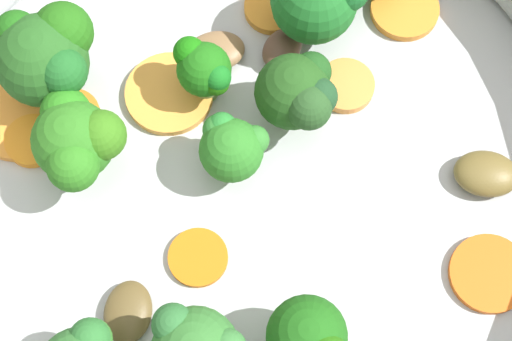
{
  "coord_description": "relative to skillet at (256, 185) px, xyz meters",
  "views": [
    {
      "loc": [
        -0.01,
        -0.15,
        0.43
      ],
      "look_at": [
        0.0,
        0.0,
        0.03
      ],
      "focal_mm": 60.0,
      "sensor_mm": 36.0,
      "label": 1
    }
  ],
  "objects": [
    {
      "name": "carrot_slice_7",
      "position": [
        -0.04,
        0.05,
        0.01
      ],
      "size": [
        0.06,
        0.06,
        0.0
      ],
      "primitive_type": "cylinder",
      "rotation": [
        0.0,
        0.0,
        5.96
      ],
      "color": "#F19A3E",
      "rests_on": "skillet"
    },
    {
      "name": "broccoli_floret_7",
      "position": [
        0.02,
        0.03,
        0.04
      ],
      "size": [
        0.04,
        0.04,
        0.05
      ],
      "color": "#7EA051",
      "rests_on": "skillet"
    },
    {
      "name": "carrot_slice_8",
      "position": [
        -0.12,
        0.04,
        0.01
      ],
      "size": [
        0.07,
        0.07,
        0.01
      ],
      "primitive_type": "cylinder",
      "rotation": [
        0.0,
        0.0,
        5.4
      ],
      "color": "orange",
      "rests_on": "skillet"
    },
    {
      "name": "broccoli_floret_9",
      "position": [
        -0.09,
        0.02,
        0.04
      ],
      "size": [
        0.05,
        0.05,
        0.05
      ],
      "color": "#82B46F",
      "rests_on": "skillet"
    },
    {
      "name": "broccoli_floret_10",
      "position": [
        -0.01,
        0.01,
        0.03
      ],
      "size": [
        0.03,
        0.03,
        0.04
      ],
      "color": "#648F55",
      "rests_on": "skillet"
    },
    {
      "name": "skillet_rim_wall",
      "position": [
        0.0,
        0.0,
        0.03
      ],
      "size": [
        0.37,
        0.37,
        0.05
      ],
      "color": "#ABAFB3",
      "rests_on": "skillet"
    },
    {
      "name": "skillet",
      "position": [
        0.0,
        0.0,
        0.0
      ],
      "size": [
        0.35,
        0.35,
        0.02
      ],
      "primitive_type": "cylinder",
      "color": "#B2B5B7",
      "rests_on": "ground_plane"
    },
    {
      "name": "carrot_slice_4",
      "position": [
        -0.12,
        0.03,
        0.01
      ],
      "size": [
        0.04,
        0.04,
        0.01
      ],
      "primitive_type": "cylinder",
      "rotation": [
        0.0,
        0.0,
        0.99
      ],
      "color": "orange",
      "rests_on": "skillet"
    },
    {
      "name": "carrot_slice_5",
      "position": [
        0.02,
        0.1,
        0.01
      ],
      "size": [
        0.04,
        0.04,
        0.01
      ],
      "primitive_type": "cylinder",
      "rotation": [
        0.0,
        0.0,
        1.78
      ],
      "color": "orange",
      "rests_on": "skillet"
    },
    {
      "name": "mushroom_piece_2",
      "position": [
        0.02,
        0.07,
        0.02
      ],
      "size": [
        0.03,
        0.03,
        0.01
      ],
      "primitive_type": "ellipsoid",
      "rotation": [
        0.0,
        0.0,
        4.09
      ],
      "color": "brown",
      "rests_on": "skillet"
    },
    {
      "name": "mushroom_piece_0",
      "position": [
        -0.07,
        -0.07,
        0.01
      ],
      "size": [
        0.03,
        0.03,
        0.01
      ],
      "primitive_type": "ellipsoid",
      "rotation": [
        0.0,
        0.0,
        4.56
      ],
      "color": "brown",
      "rests_on": "skillet"
    },
    {
      "name": "carrot_slice_6",
      "position": [
        -0.03,
        -0.04,
        0.01
      ],
      "size": [
        0.03,
        0.03,
        0.0
      ],
      "primitive_type": "cylinder",
      "rotation": [
        0.0,
        0.0,
        6.25
      ],
      "color": "orange",
      "rests_on": "skillet"
    },
    {
      "name": "mushroom_piece_1",
      "position": [
        -0.02,
        0.07,
        0.01
      ],
      "size": [
        0.04,
        0.03,
        0.01
      ],
      "primitive_type": "ellipsoid",
      "rotation": [
        0.0,
        0.0,
        0.17
      ],
      "color": "olive",
      "rests_on": "skillet"
    },
    {
      "name": "ground_plane",
      "position": [
        0.0,
        0.0,
        -0.01
      ],
      "size": [
        4.0,
        4.0,
        0.0
      ],
      "primitive_type": "plane",
      "color": "#B3BCB8"
    },
    {
      "name": "broccoli_floret_2",
      "position": [
        -0.02,
        0.05,
        0.03
      ],
      "size": [
        0.03,
        0.03,
        0.04
      ],
      "color": "olive",
      "rests_on": "skillet"
    },
    {
      "name": "carrot_slice_1",
      "position": [
        0.11,
        -0.06,
        0.01
      ],
      "size": [
        0.04,
        0.04,
        0.0
      ],
      "primitive_type": "cylinder",
      "rotation": [
        0.0,
        0.0,
        3.15
      ],
      "color": "orange",
      "rests_on": "skillet"
    },
    {
      "name": "carrot_slice_2",
      "position": [
        0.05,
        0.05,
        0.01
      ],
      "size": [
        0.04,
        0.04,
        0.01
      ],
      "primitive_type": "cylinder",
      "rotation": [
        0.0,
        0.0,
        3.75
      ],
      "color": "#F79342",
      "rests_on": "skillet"
    },
    {
      "name": "broccoli_floret_5",
      "position": [
        -0.1,
        0.06,
        0.04
      ],
      "size": [
        0.05,
        0.05,
        0.06
      ],
      "color": "#7FAA6D",
      "rests_on": "skillet"
    },
    {
      "name": "carrot_slice_0",
      "position": [
        0.09,
        0.1,
        0.01
      ],
      "size": [
        0.04,
        0.04,
        0.01
      ],
      "primitive_type": "cylinder",
      "rotation": [
        0.0,
        0.0,
        1.67
      ],
      "color": "orange",
      "rests_on": "skillet"
    },
    {
      "name": "carrot_slice_3",
      "position": [
        -0.1,
        0.04,
        0.01
      ],
      "size": [
        0.04,
        0.04,
        0.0
      ],
      "primitive_type": "cylinder",
      "rotation": [
        0.0,
        0.0,
        5.17
      ],
      "color": "orange",
      "rests_on": "skillet"
    },
    {
      "name": "mushroom_piece_3",
      "position": [
        0.12,
        -0.01,
        0.01
      ],
      "size": [
        0.04,
        0.03,
        0.01
      ],
      "primitive_type": "ellipsoid",
      "rotation": [
        0.0,
        0.0,
        2.95
      ],
      "color": "brown",
      "rests_on": "skillet"
    }
  ]
}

